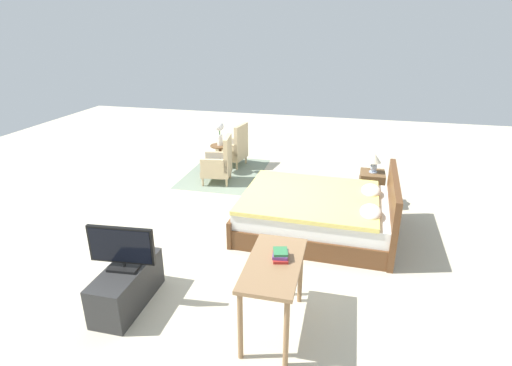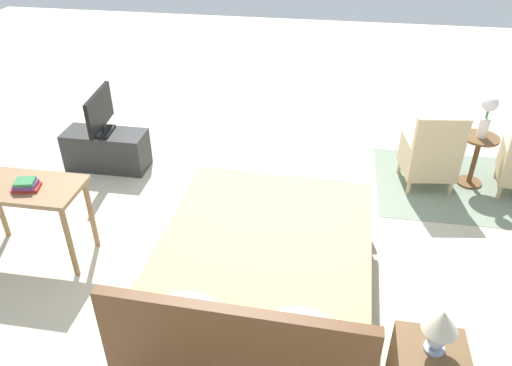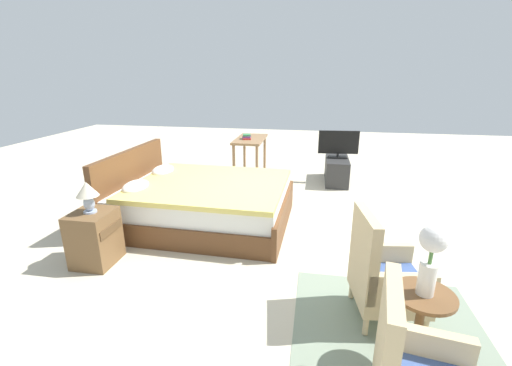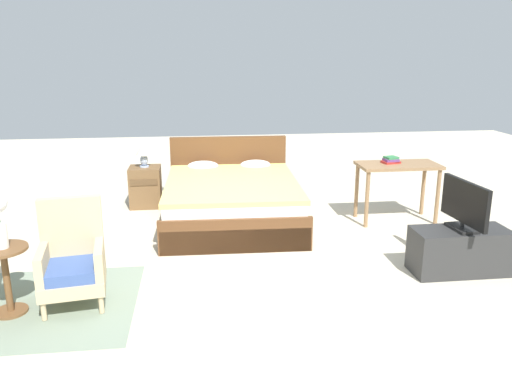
{
  "view_description": "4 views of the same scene",
  "coord_description": "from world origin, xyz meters",
  "px_view_note": "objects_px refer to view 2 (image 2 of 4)",
  "views": [
    {
      "loc": [
        5.37,
        1.38,
        2.9
      ],
      "look_at": [
        0.33,
        0.16,
        0.83
      ],
      "focal_mm": 28.0,
      "sensor_mm": 36.0,
      "label": 1
    },
    {
      "loc": [
        -0.44,
        4.0,
        3.12
      ],
      "look_at": [
        0.2,
        0.14,
        0.59
      ],
      "focal_mm": 35.0,
      "sensor_mm": 36.0,
      "label": 2
    },
    {
      "loc": [
        -4.11,
        -0.42,
        1.96
      ],
      "look_at": [
        -0.04,
        0.28,
        0.62
      ],
      "focal_mm": 24.0,
      "sensor_mm": 36.0,
      "label": 3
    },
    {
      "loc": [
        -0.43,
        -5.26,
        2.18
      ],
      "look_at": [
        0.23,
        0.28,
        0.71
      ],
      "focal_mm": 35.0,
      "sensor_mm": 36.0,
      "label": 4
    }
  ],
  "objects_px": {
    "vanity_desk": "(24,196)",
    "tv_stand": "(107,150)",
    "armchair_by_window_right": "(430,157)",
    "table_lamp": "(441,325)",
    "bed": "(263,275)",
    "book_stack": "(26,185)",
    "flower_vase": "(488,112)",
    "side_table": "(476,155)",
    "tv_flatscreen": "(100,112)"
  },
  "relations": [
    {
      "from": "side_table",
      "to": "tv_flatscreen",
      "type": "distance_m",
      "value": 4.27
    },
    {
      "from": "table_lamp",
      "to": "vanity_desk",
      "type": "xyz_separation_m",
      "value": [
        3.34,
        -1.04,
        -0.14
      ]
    },
    {
      "from": "tv_stand",
      "to": "book_stack",
      "type": "height_order",
      "value": "book_stack"
    },
    {
      "from": "tv_flatscreen",
      "to": "book_stack",
      "type": "relative_size",
      "value": 2.94
    },
    {
      "from": "tv_stand",
      "to": "bed",
      "type": "bearing_deg",
      "value": 139.07
    },
    {
      "from": "vanity_desk",
      "to": "tv_flatscreen",
      "type": "bearing_deg",
      "value": -89.36
    },
    {
      "from": "tv_stand",
      "to": "tv_flatscreen",
      "type": "height_order",
      "value": "tv_flatscreen"
    },
    {
      "from": "tv_flatscreen",
      "to": "book_stack",
      "type": "height_order",
      "value": "tv_flatscreen"
    },
    {
      "from": "flower_vase",
      "to": "tv_stand",
      "type": "bearing_deg",
      "value": 4.33
    },
    {
      "from": "table_lamp",
      "to": "tv_stand",
      "type": "height_order",
      "value": "table_lamp"
    },
    {
      "from": "bed",
      "to": "tv_flatscreen",
      "type": "relative_size",
      "value": 3.11
    },
    {
      "from": "bed",
      "to": "tv_stand",
      "type": "relative_size",
      "value": 2.33
    },
    {
      "from": "armchair_by_window_right",
      "to": "book_stack",
      "type": "height_order",
      "value": "armchair_by_window_right"
    },
    {
      "from": "flower_vase",
      "to": "book_stack",
      "type": "relative_size",
      "value": 1.95
    },
    {
      "from": "vanity_desk",
      "to": "tv_stand",
      "type": "bearing_deg",
      "value": -89.44
    },
    {
      "from": "tv_flatscreen",
      "to": "flower_vase",
      "type": "bearing_deg",
      "value": -175.67
    },
    {
      "from": "side_table",
      "to": "book_stack",
      "type": "bearing_deg",
      "value": 25.75
    },
    {
      "from": "tv_flatscreen",
      "to": "book_stack",
      "type": "bearing_deg",
      "value": 93.55
    },
    {
      "from": "flower_vase",
      "to": "tv_stand",
      "type": "distance_m",
      "value": 4.3
    },
    {
      "from": "table_lamp",
      "to": "tv_stand",
      "type": "relative_size",
      "value": 0.34
    },
    {
      "from": "tv_stand",
      "to": "vanity_desk",
      "type": "xyz_separation_m",
      "value": [
        -0.02,
        1.63,
        0.42
      ]
    },
    {
      "from": "flower_vase",
      "to": "tv_flatscreen",
      "type": "height_order",
      "value": "flower_vase"
    },
    {
      "from": "flower_vase",
      "to": "tv_stand",
      "type": "relative_size",
      "value": 0.5
    },
    {
      "from": "tv_stand",
      "to": "flower_vase",
      "type": "bearing_deg",
      "value": -175.67
    },
    {
      "from": "armchair_by_window_right",
      "to": "tv_stand",
      "type": "relative_size",
      "value": 0.96
    },
    {
      "from": "tv_stand",
      "to": "vanity_desk",
      "type": "distance_m",
      "value": 1.68
    },
    {
      "from": "flower_vase",
      "to": "tv_stand",
      "type": "height_order",
      "value": "flower_vase"
    },
    {
      "from": "flower_vase",
      "to": "armchair_by_window_right",
      "type": "bearing_deg",
      "value": 15.98
    },
    {
      "from": "table_lamp",
      "to": "book_stack",
      "type": "bearing_deg",
      "value": -16.93
    },
    {
      "from": "bed",
      "to": "table_lamp",
      "type": "xyz_separation_m",
      "value": [
        -1.19,
        0.78,
        0.5
      ]
    },
    {
      "from": "table_lamp",
      "to": "book_stack",
      "type": "xyz_separation_m",
      "value": [
        3.26,
        -0.99,
        0.01
      ]
    },
    {
      "from": "armchair_by_window_right",
      "to": "tv_stand",
      "type": "xyz_separation_m",
      "value": [
        3.73,
        0.17,
        -0.15
      ]
    },
    {
      "from": "bed",
      "to": "book_stack",
      "type": "height_order",
      "value": "bed"
    },
    {
      "from": "armchair_by_window_right",
      "to": "tv_flatscreen",
      "type": "relative_size",
      "value": 1.28
    },
    {
      "from": "armchair_by_window_right",
      "to": "vanity_desk",
      "type": "xyz_separation_m",
      "value": [
        3.71,
        1.8,
        0.27
      ]
    },
    {
      "from": "armchair_by_window_right",
      "to": "tv_stand",
      "type": "height_order",
      "value": "armchair_by_window_right"
    },
    {
      "from": "bed",
      "to": "armchair_by_window_right",
      "type": "relative_size",
      "value": 2.44
    },
    {
      "from": "bed",
      "to": "vanity_desk",
      "type": "relative_size",
      "value": 2.15
    },
    {
      "from": "tv_stand",
      "to": "tv_flatscreen",
      "type": "bearing_deg",
      "value": 4.82
    },
    {
      "from": "table_lamp",
      "to": "tv_stand",
      "type": "bearing_deg",
      "value": -38.44
    },
    {
      "from": "armchair_by_window_right",
      "to": "flower_vase",
      "type": "xyz_separation_m",
      "value": [
        -0.51,
        -0.15,
        0.51
      ]
    },
    {
      "from": "side_table",
      "to": "vanity_desk",
      "type": "bearing_deg",
      "value": 24.76
    },
    {
      "from": "armchair_by_window_right",
      "to": "tv_flatscreen",
      "type": "height_order",
      "value": "tv_flatscreen"
    },
    {
      "from": "book_stack",
      "to": "vanity_desk",
      "type": "bearing_deg",
      "value": -28.88
    },
    {
      "from": "armchair_by_window_right",
      "to": "tv_stand",
      "type": "distance_m",
      "value": 3.73
    },
    {
      "from": "flower_vase",
      "to": "table_lamp",
      "type": "height_order",
      "value": "flower_vase"
    },
    {
      "from": "tv_stand",
      "to": "book_stack",
      "type": "bearing_deg",
      "value": 93.47
    },
    {
      "from": "side_table",
      "to": "table_lamp",
      "type": "distance_m",
      "value": 3.14
    },
    {
      "from": "flower_vase",
      "to": "bed",
      "type": "bearing_deg",
      "value": 46.81
    },
    {
      "from": "side_table",
      "to": "book_stack",
      "type": "distance_m",
      "value": 4.61
    }
  ]
}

